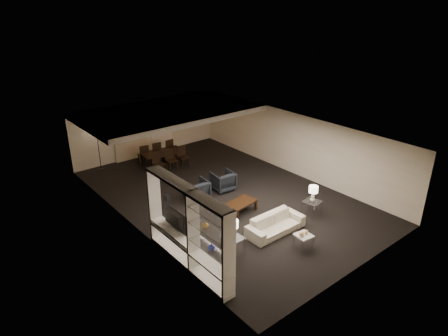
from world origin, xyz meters
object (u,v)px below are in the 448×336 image
table_lamp_left (233,229)px  chair_fr (167,148)px  dining_table (163,159)px  armchair_right (223,181)px  pendant_light (176,122)px  television (172,219)px  coffee_table (241,207)px  side_table_right (312,208)px  table_lamp_right (313,194)px  marble_table (303,242)px  chair_fl (143,155)px  armchair_left (197,190)px  floor_lamp (99,149)px  side_table_left (233,245)px  floor_speaker (168,212)px  chair_fm (156,151)px  vase_amber (205,224)px  vase_blue (211,247)px  chair_nl (159,164)px  sofa (275,224)px  chair_nr (184,157)px  chair_nm (171,160)px

table_lamp_left → chair_fr: (2.40, 7.36, -0.32)m
dining_table → armchair_right: bearing=-74.8°
pendant_light → television: bearing=-124.0°
coffee_table → side_table_right: size_ratio=2.00×
pendant_light → table_lamp_right: bearing=-80.3°
chair_fr → marble_table: bearing=80.1°
chair_fl → armchair_left: bearing=96.0°
dining_table → television: bearing=-111.7°
table_lamp_right → floor_lamp: (-3.86, 8.00, 0.15)m
side_table_left → pendant_light: bearing=70.1°
floor_speaker → chair_fm: (2.52, 5.12, -0.13)m
chair_fm → marble_table: bearing=96.4°
table_lamp_left → floor_lamp: size_ratio=0.30×
side_table_left → marble_table: (1.70, -1.10, -0.03)m
armchair_left → coffee_table: bearing=115.1°
table_lamp_left → vase_amber: vase_amber is taller
vase_blue → chair_nl: bearing=69.8°
armchair_left → chair_fr: (1.30, 4.06, 0.09)m
sofa → armchair_right: 3.35m
chair_nr → chair_fl: (-1.20, 1.30, 0.00)m
armchair_left → table_lamp_left: table_lamp_left is taller
chair_nr → marble_table: bearing=-91.7°
chair_fm → chair_nm: bearing=97.1°
chair_nr → floor_speaker: bearing=-125.4°
table_lamp_left → chair_nl: (1.20, 6.06, -0.32)m
armchair_left → marble_table: 4.44m
armchair_right → chair_nl: chair_nl is taller
side_table_right → chair_fm: size_ratio=0.59×
chair_fl → chair_fr: (1.20, 0.00, 0.00)m
coffee_table → floor_speaker: 2.53m
pendant_light → chair_fl: 2.09m
armchair_left → chair_fl: 4.07m
side_table_right → table_lamp_right: (0.00, 0.00, 0.52)m
armchair_left → marble_table: size_ratio=1.79×
armchair_left → chair_nl: chair_nl is taller
sofa → chair_fr: bearing=84.7°
armchair_right → dining_table: bearing=-75.4°
table_lamp_left → floor_lamp: 8.02m
table_lamp_left → television: television is taller
dining_table → marble_table: bearing=-83.9°
table_lamp_left → dining_table: 6.97m
side_table_right → dining_table: dining_table is taller
table_lamp_left → chair_nm: table_lamp_left is taller
side_table_left → vase_amber: size_ratio=2.98×
chair_nm → chair_fr: bearing=68.9°
television → chair_fl: size_ratio=1.17×
television → table_lamp_right: bearing=-102.9°
side_table_left → chair_nm: (1.80, 6.06, 0.20)m
table_lamp_right → dining_table: table_lamp_right is taller
floor_lamp → side_table_right: bearing=-64.2°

